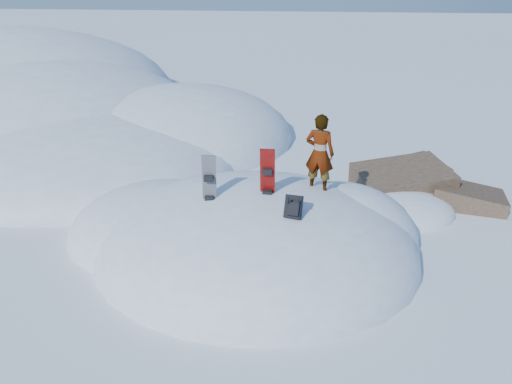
# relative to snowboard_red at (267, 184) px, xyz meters

# --- Properties ---
(ground) EXTENTS (120.00, 120.00, 0.00)m
(ground) POSITION_rel_snowboard_red_xyz_m (-0.24, 0.10, -1.68)
(ground) COLOR white
(ground) RESTS_ON ground
(snow_mound) EXTENTS (8.00, 6.00, 3.00)m
(snow_mound) POSITION_rel_snowboard_red_xyz_m (-0.42, 0.34, -1.68)
(snow_mound) COLOR white
(snow_mound) RESTS_ON ground
(snow_ridge) EXTENTS (21.50, 18.50, 6.40)m
(snow_ridge) POSITION_rel_snowboard_red_xyz_m (-10.68, 9.95, -1.68)
(snow_ridge) COLOR white
(snow_ridge) RESTS_ON ground
(rock_outcrop) EXTENTS (4.68, 4.41, 1.68)m
(rock_outcrop) POSITION_rel_snowboard_red_xyz_m (3.47, 3.11, -1.66)
(rock_outcrop) COLOR brown
(rock_outcrop) RESTS_ON ground
(snowboard_red) EXTENTS (0.30, 0.23, 1.59)m
(snowboard_red) POSITION_rel_snowboard_red_xyz_m (0.00, 0.00, 0.00)
(snowboard_red) COLOR red
(snowboard_red) RESTS_ON snow_mound
(snowboard_dark) EXTENTS (0.28, 0.18, 1.48)m
(snowboard_dark) POSITION_rel_snowboard_red_xyz_m (-1.14, -0.27, -0.07)
(snowboard_dark) COLOR black
(snowboard_dark) RESTS_ON snow_mound
(backpack) EXTENTS (0.37, 0.47, 0.52)m
(backpack) POSITION_rel_snowboard_red_xyz_m (0.55, -0.78, -0.10)
(backpack) COLOR black
(backpack) RESTS_ON snow_mound
(gear_pile) EXTENTS (0.85, 0.76, 0.22)m
(gear_pile) POSITION_rel_snowboard_red_xyz_m (-2.55, -1.48, -1.57)
(gear_pile) COLOR black
(gear_pile) RESTS_ON ground
(person) EXTENTS (0.70, 0.56, 1.69)m
(person) POSITION_rel_snowboard_red_xyz_m (1.03, 0.65, 0.46)
(person) COLOR slate
(person) RESTS_ON snow_mound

